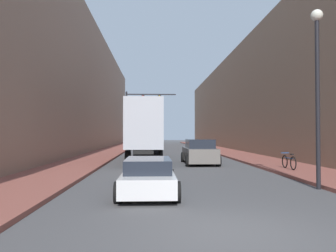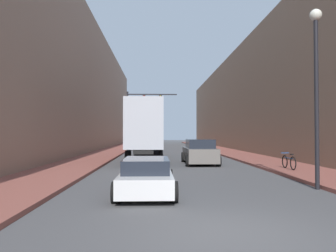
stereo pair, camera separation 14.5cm
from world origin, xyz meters
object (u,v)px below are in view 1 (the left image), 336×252
at_px(street_lamp, 317,73).
at_px(suv_car, 199,152).
at_px(semi_truck, 146,130).
at_px(sedan_car, 148,176).
at_px(parked_bicycle, 289,162).
at_px(traffic_signal_gantry, 138,111).

bearing_deg(street_lamp, suv_car, 106.27).
distance_m(semi_truck, sedan_car, 14.12).
height_order(suv_car, street_lamp, street_lamp).
distance_m(semi_truck, parked_bicycle, 11.37).
distance_m(suv_car, parked_bicycle, 6.31).
bearing_deg(semi_truck, traffic_signal_gantry, 96.07).
bearing_deg(parked_bicycle, sedan_car, -141.14).
bearing_deg(semi_truck, suv_car, -41.30).
bearing_deg(traffic_signal_gantry, sedan_car, -86.37).
relative_size(sedan_car, suv_car, 0.98).
bearing_deg(parked_bicycle, semi_truck, 134.77).
distance_m(traffic_signal_gantry, street_lamp, 25.70).
height_order(sedan_car, street_lamp, street_lamp).
relative_size(sedan_car, traffic_signal_gantry, 0.67).
bearing_deg(traffic_signal_gantry, parked_bicycle, -64.42).
relative_size(semi_truck, traffic_signal_gantry, 1.84).
xyz_separation_m(suv_car, parked_bicycle, (4.19, -4.71, -0.27)).
distance_m(street_lamp, parked_bicycle, 6.79).
bearing_deg(sedan_car, street_lamp, 4.72).
xyz_separation_m(semi_truck, suv_car, (3.71, -3.26, -1.54)).
relative_size(suv_car, street_lamp, 0.69).
bearing_deg(sedan_car, parked_bicycle, 38.86).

